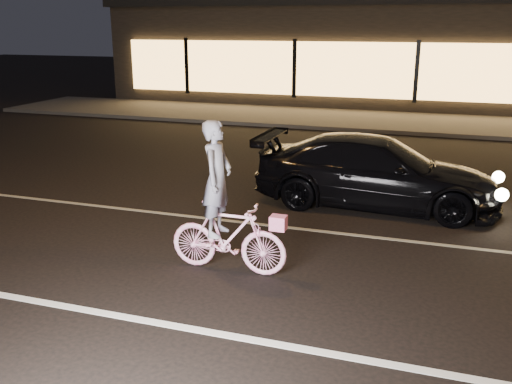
% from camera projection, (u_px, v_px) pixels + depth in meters
% --- Properties ---
extents(ground, '(90.00, 90.00, 0.00)m').
position_uv_depth(ground, '(336.00, 289.00, 7.27)').
color(ground, black).
rests_on(ground, ground).
extents(lane_stripe_near, '(60.00, 0.12, 0.01)m').
position_uv_depth(lane_stripe_near, '(308.00, 350.00, 5.91)').
color(lane_stripe_near, silver).
rests_on(lane_stripe_near, ground).
extents(lane_stripe_far, '(60.00, 0.10, 0.01)m').
position_uv_depth(lane_stripe_far, '(360.00, 236.00, 9.09)').
color(lane_stripe_far, gray).
rests_on(lane_stripe_far, ground).
extents(sidewalk, '(30.00, 4.00, 0.12)m').
position_uv_depth(sidewalk, '(410.00, 123.00, 19.08)').
color(sidewalk, '#383533').
rests_on(sidewalk, ground).
extents(storefront, '(25.40, 8.42, 4.20)m').
position_uv_depth(storefront, '(424.00, 51.00, 23.91)').
color(storefront, black).
rests_on(storefront, ground).
extents(cyclist, '(1.65, 0.57, 2.07)m').
position_uv_depth(cyclist, '(225.00, 219.00, 7.62)').
color(cyclist, '#FA499E').
rests_on(cyclist, ground).
extents(sedan, '(4.45, 1.89, 1.28)m').
position_uv_depth(sedan, '(376.00, 172.00, 10.43)').
color(sedan, black).
rests_on(sedan, ground).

